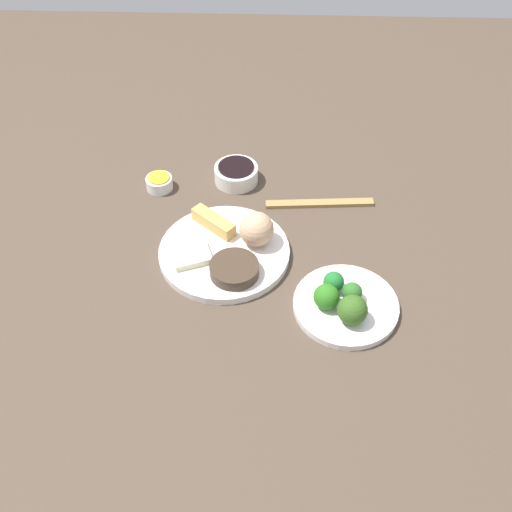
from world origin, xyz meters
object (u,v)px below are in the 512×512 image
object	(u,v)px
sauce_ramekin_hot_mustard	(159,183)
chopsticks_pair	(320,203)
soy_sauce_bowl	(236,174)
main_plate	(224,252)
broccoli_plate	(346,305)

from	to	relation	value
sauce_ramekin_hot_mustard	chopsticks_pair	bearing A→B (deg)	82.97
soy_sauce_bowl	sauce_ramekin_hot_mustard	bearing A→B (deg)	-79.34
soy_sauce_bowl	chopsticks_pair	xyz separation A→B (m)	(0.08, 0.19, -0.01)
main_plate	soy_sauce_bowl	distance (m)	0.24
broccoli_plate	soy_sauce_bowl	world-z (taller)	soy_sauce_bowl
soy_sauce_bowl	chopsticks_pair	bearing A→B (deg)	67.82
broccoli_plate	chopsticks_pair	world-z (taller)	broccoli_plate
broccoli_plate	sauce_ramekin_hot_mustard	bearing A→B (deg)	-130.13
main_plate	chopsticks_pair	distance (m)	0.25
soy_sauce_bowl	sauce_ramekin_hot_mustard	distance (m)	0.17
broccoli_plate	soy_sauce_bowl	xyz separation A→B (m)	(-0.36, -0.22, 0.01)
soy_sauce_bowl	chopsticks_pair	world-z (taller)	soy_sauce_bowl
main_plate	broccoli_plate	xyz separation A→B (m)	(0.13, 0.23, -0.00)
broccoli_plate	sauce_ramekin_hot_mustard	size ratio (longest dim) A/B	3.30
soy_sauce_bowl	chopsticks_pair	size ratio (longest dim) A/B	0.42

